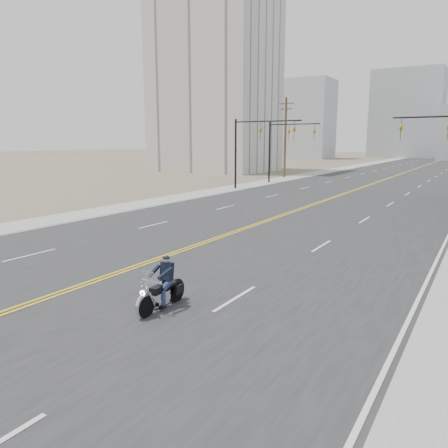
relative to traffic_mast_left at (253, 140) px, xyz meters
name	(u,v)px	position (x,y,z in m)	size (l,w,h in m)	color
ground_plane	(15,310)	(8.98, -32.00, -4.94)	(400.00, 400.00, 0.00)	#776D56
road	(409,171)	(8.98, 38.00, -4.93)	(20.00, 200.00, 0.01)	#303033
sidewalk_left	(339,169)	(-2.52, 38.00, -4.93)	(3.00, 200.00, 0.01)	#A5A5A0
traffic_mast_left	(253,140)	(0.00, 0.00, 0.00)	(7.10, 0.26, 7.00)	black
traffic_mast_far	(283,141)	(-0.33, 8.00, -0.06)	(6.10, 0.26, 7.00)	black
utility_pole_left	(285,136)	(-3.52, 16.00, 0.54)	(2.20, 0.30, 10.50)	brown
apartment_block	(215,77)	(-19.02, 23.00, 10.06)	(18.00, 14.00, 30.00)	silver
haze_bldg_a	(307,120)	(-26.02, 83.00, 6.06)	(14.00, 12.00, 22.00)	#B7BCC6
haze_bldg_d	(407,114)	(-3.02, 108.00, 8.06)	(20.00, 15.00, 26.00)	#ADB2B7
haze_bldg_f	(280,132)	(-41.02, 98.00, 3.06)	(12.00, 12.00, 16.00)	#ADB2B7
motorcyclist	(161,284)	(12.56, -29.79, -4.17)	(0.84, 1.96, 1.53)	black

